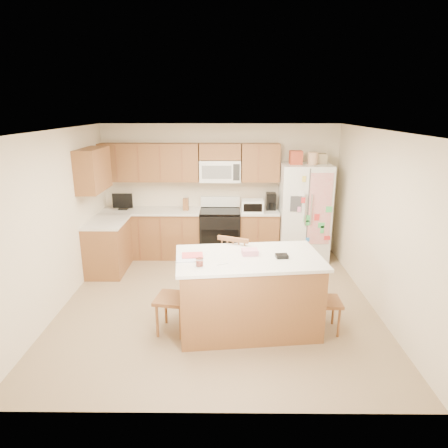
{
  "coord_description": "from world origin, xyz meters",
  "views": [
    {
      "loc": [
        0.14,
        -5.38,
        2.79
      ],
      "look_at": [
        0.09,
        0.35,
        1.11
      ],
      "focal_mm": 32.0,
      "sensor_mm": 36.0,
      "label": 1
    }
  ],
  "objects_px": {
    "windsor_chair_left": "(174,298)",
    "windsor_chair_right": "(325,301)",
    "refrigerator": "(304,211)",
    "windsor_chair_back": "(237,272)",
    "stove": "(220,233)",
    "island": "(248,292)"
  },
  "relations": [
    {
      "from": "windsor_chair_left",
      "to": "windsor_chair_right",
      "type": "distance_m",
      "value": 1.92
    },
    {
      "from": "refrigerator",
      "to": "windsor_chair_back",
      "type": "distance_m",
      "value": 2.37
    },
    {
      "from": "stove",
      "to": "windsor_chair_left",
      "type": "xyz_separation_m",
      "value": [
        -0.53,
        -2.74,
        -0.01
      ]
    },
    {
      "from": "windsor_chair_right",
      "to": "windsor_chair_left",
      "type": "bearing_deg",
      "value": -178.87
    },
    {
      "from": "refrigerator",
      "to": "windsor_chair_left",
      "type": "height_order",
      "value": "refrigerator"
    },
    {
      "from": "refrigerator",
      "to": "windsor_chair_right",
      "type": "height_order",
      "value": "refrigerator"
    },
    {
      "from": "windsor_chair_left",
      "to": "windsor_chair_right",
      "type": "xyz_separation_m",
      "value": [
        1.92,
        0.04,
        -0.05
      ]
    },
    {
      "from": "stove",
      "to": "windsor_chair_back",
      "type": "xyz_separation_m",
      "value": [
        0.28,
        -2.01,
        0.04
      ]
    },
    {
      "from": "refrigerator",
      "to": "windsor_chair_back",
      "type": "height_order",
      "value": "refrigerator"
    },
    {
      "from": "windsor_chair_left",
      "to": "windsor_chair_back",
      "type": "relative_size",
      "value": 0.91
    },
    {
      "from": "windsor_chair_left",
      "to": "windsor_chair_back",
      "type": "distance_m",
      "value": 1.09
    },
    {
      "from": "windsor_chair_back",
      "to": "windsor_chair_right",
      "type": "height_order",
      "value": "windsor_chair_back"
    },
    {
      "from": "windsor_chair_back",
      "to": "stove",
      "type": "bearing_deg",
      "value": 97.91
    },
    {
      "from": "stove",
      "to": "windsor_chair_left",
      "type": "bearing_deg",
      "value": -101.05
    },
    {
      "from": "stove",
      "to": "windsor_chair_right",
      "type": "relative_size",
      "value": 1.28
    },
    {
      "from": "island",
      "to": "windsor_chair_left",
      "type": "xyz_separation_m",
      "value": [
        -0.94,
        -0.1,
        -0.03
      ]
    },
    {
      "from": "island",
      "to": "windsor_chair_back",
      "type": "xyz_separation_m",
      "value": [
        -0.13,
        0.63,
        0.01
      ]
    },
    {
      "from": "windsor_chair_left",
      "to": "stove",
      "type": "bearing_deg",
      "value": 78.95
    },
    {
      "from": "stove",
      "to": "refrigerator",
      "type": "bearing_deg",
      "value": -2.3
    },
    {
      "from": "windsor_chair_left",
      "to": "refrigerator",
      "type": "bearing_deg",
      "value": 51.78
    },
    {
      "from": "windsor_chair_left",
      "to": "windsor_chair_back",
      "type": "xyz_separation_m",
      "value": [
        0.81,
        0.73,
        0.05
      ]
    },
    {
      "from": "refrigerator",
      "to": "windsor_chair_right",
      "type": "distance_m",
      "value": 2.69
    }
  ]
}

